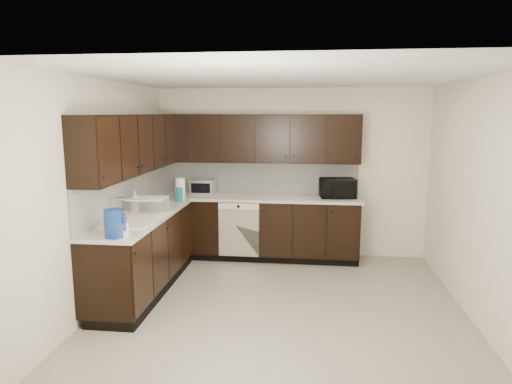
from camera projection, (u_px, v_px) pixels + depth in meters
The scene contains 20 objects.
floor at pixel (281, 306), 5.11m from camera, with size 4.00×4.00×0.00m, color #9F9783.
ceiling at pixel (283, 77), 4.68m from camera, with size 4.00×4.00×0.00m, color white.
wall_back at pixel (291, 173), 6.85m from camera, with size 4.00×0.02×2.50m, color silver.
wall_left at pixel (105, 193), 5.13m from camera, with size 0.02×4.00×2.50m, color silver.
wall_right at pixel (478, 201), 4.66m from camera, with size 0.02×4.00×2.50m, color silver.
wall_front at pixel (263, 252), 2.94m from camera, with size 4.00×0.02×2.50m, color silver.
lower_cabinets at pixel (213, 241), 6.24m from camera, with size 3.00×2.80×0.90m.
countertop at pixel (213, 204), 6.15m from camera, with size 3.03×2.83×0.04m.
backsplash at pixel (201, 183), 6.34m from camera, with size 3.00×2.80×0.48m.
upper_cabinets at pixel (206, 141), 6.11m from camera, with size 3.00×2.80×0.70m.
dishwasher at pixel (239, 226), 6.47m from camera, with size 0.58×0.04×0.78m.
sink at pixel (133, 226), 5.14m from camera, with size 0.54×0.82×0.42m.
microwave at pixel (337, 188), 6.51m from camera, with size 0.49×0.33×0.27m, color black.
soap_bottle_a at pixel (124, 226), 4.46m from camera, with size 0.10×0.10×0.21m, color gray.
soap_bottle_b at pixel (135, 201), 5.56m from camera, with size 0.10×0.10×0.27m, color gray.
toaster_oven at pixel (203, 187), 6.80m from camera, with size 0.35×0.26×0.22m, color silver.
storage_bin at pixel (147, 205), 5.57m from camera, with size 0.44×0.32×0.17m, color silver.
blue_pitcher at pixel (114, 223), 4.42m from camera, with size 0.19×0.19×0.28m, color navy.
teal_tumbler at pixel (179, 195), 6.24m from camera, with size 0.09×0.09×0.19m, color #0B707F.
paper_towel_roll at pixel (180, 188), 6.42m from camera, with size 0.13×0.13×0.30m, color white.
Camera 1 is at (0.30, -4.81, 2.14)m, focal length 32.00 mm.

